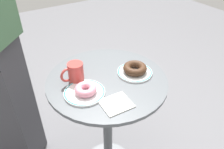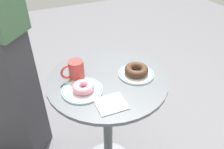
# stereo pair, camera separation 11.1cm
# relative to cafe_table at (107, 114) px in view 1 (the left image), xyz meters

# --- Properties ---
(cafe_table) EXTENTS (0.62, 0.62, 0.77)m
(cafe_table) POSITION_rel_cafe_table_xyz_m (0.00, 0.00, 0.00)
(cafe_table) COLOR #565B60
(cafe_table) RESTS_ON ground
(plate_left) EXTENTS (0.19, 0.19, 0.01)m
(plate_left) POSITION_rel_cafe_table_xyz_m (-0.15, -0.04, 0.26)
(plate_left) COLOR white
(plate_left) RESTS_ON cafe_table
(plate_right) EXTENTS (0.19, 0.19, 0.01)m
(plate_right) POSITION_rel_cafe_table_xyz_m (0.15, -0.04, 0.26)
(plate_right) COLOR white
(plate_right) RESTS_ON cafe_table
(donut_pink_frosted) EXTENTS (0.14, 0.14, 0.04)m
(donut_pink_frosted) POSITION_rel_cafe_table_xyz_m (-0.15, -0.05, 0.28)
(donut_pink_frosted) COLOR pink
(donut_pink_frosted) RESTS_ON plate_left
(donut_chocolate) EXTENTS (0.14, 0.14, 0.04)m
(donut_chocolate) POSITION_rel_cafe_table_xyz_m (0.15, -0.04, 0.29)
(donut_chocolate) COLOR #422819
(donut_chocolate) RESTS_ON plate_right
(paper_napkin) EXTENTS (0.14, 0.12, 0.01)m
(paper_napkin) POSITION_rel_cafe_table_xyz_m (-0.06, -0.19, 0.26)
(paper_napkin) COLOR white
(paper_napkin) RESTS_ON cafe_table
(coffee_mug) EXTENTS (0.12, 0.08, 0.10)m
(coffee_mug) POSITION_rel_cafe_table_xyz_m (-0.14, 0.07, 0.31)
(coffee_mug) COLOR #B73D38
(coffee_mug) RESTS_ON cafe_table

